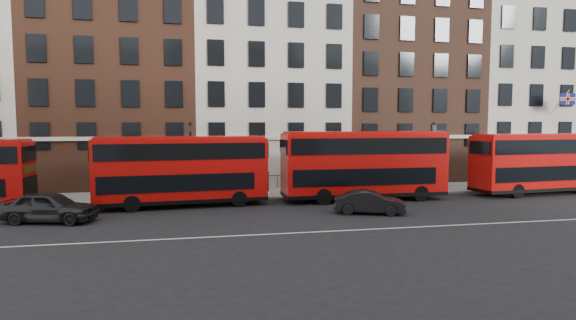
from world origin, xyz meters
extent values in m
plane|color=black|center=(0.00, 0.00, 0.00)|extent=(120.00, 120.00, 0.00)
cube|color=gray|center=(0.00, 10.50, 0.07)|extent=(80.00, 5.00, 0.15)
cube|color=gray|center=(0.00, 8.00, 0.08)|extent=(80.00, 0.30, 0.16)
cube|color=white|center=(0.00, -2.00, 0.01)|extent=(70.00, 0.12, 0.01)
cube|color=brown|center=(-12.80, 18.00, 11.00)|extent=(12.80, 10.00, 22.00)
cube|color=#B2AF9D|center=(0.00, 18.00, 9.50)|extent=(12.80, 10.00, 19.00)
cube|color=brown|center=(12.80, 18.00, 10.50)|extent=(12.80, 10.00, 21.00)
cube|color=#B0AA98|center=(25.60, 18.00, 10.00)|extent=(12.80, 10.00, 20.00)
cube|color=black|center=(-16.21, 6.46, 1.53)|extent=(0.11, 2.18, 1.28)
cube|color=black|center=(-16.21, 6.46, 2.59)|extent=(0.10, 1.88, 0.42)
cylinder|color=black|center=(-18.09, 7.55, 0.49)|extent=(0.99, 0.29, 0.99)
cube|color=#BF0C09|center=(-7.27, 6.40, 2.36)|extent=(10.81, 3.36, 4.00)
cube|color=black|center=(-7.27, 6.40, 0.48)|extent=(10.81, 3.40, 0.24)
cube|color=black|center=(-7.58, 6.38, 1.67)|extent=(9.60, 3.34, 1.06)
cube|color=black|center=(-7.27, 6.40, 3.60)|extent=(10.41, 3.41, 1.01)
cube|color=#BF0C09|center=(-7.27, 6.40, 4.41)|extent=(10.49, 3.13, 0.18)
cube|color=black|center=(-1.93, 6.82, 1.57)|extent=(0.26, 2.23, 1.32)
cube|color=black|center=(-1.93, 6.82, 2.66)|extent=(0.23, 1.93, 0.43)
cylinder|color=black|center=(-3.75, 5.54, 0.51)|extent=(1.03, 0.36, 1.01)
cylinder|color=black|center=(-3.92, 7.80, 0.51)|extent=(1.03, 0.36, 1.01)
cylinder|color=black|center=(-10.22, 5.03, 0.51)|extent=(1.03, 0.36, 1.01)
cylinder|color=black|center=(-10.39, 7.29, 0.51)|extent=(1.03, 0.36, 1.01)
cube|color=#BF0C09|center=(4.99, 6.40, 2.50)|extent=(11.31, 2.73, 4.25)
cube|color=black|center=(4.99, 6.40, 0.51)|extent=(11.32, 2.77, 0.26)
cube|color=black|center=(4.67, 6.40, 1.78)|extent=(10.02, 2.81, 1.13)
cube|color=black|center=(4.99, 6.40, 3.82)|extent=(10.88, 2.81, 1.08)
cube|color=#BF0C09|center=(4.99, 6.40, 4.68)|extent=(10.99, 2.51, 0.19)
cube|color=black|center=(10.69, 6.38, 1.67)|extent=(0.09, 2.37, 1.40)
cube|color=black|center=(10.69, 6.38, 2.82)|extent=(0.09, 2.05, 0.45)
cylinder|color=black|center=(8.65, 5.18, 0.54)|extent=(1.08, 0.31, 1.08)
cylinder|color=black|center=(8.66, 7.59, 0.54)|extent=(1.08, 0.31, 1.08)
cylinder|color=black|center=(1.76, 5.21, 0.54)|extent=(1.08, 0.31, 1.08)
cylinder|color=black|center=(1.77, 7.62, 0.54)|extent=(1.08, 0.31, 1.08)
cube|color=#BF0C09|center=(19.04, 6.40, 2.39)|extent=(10.97, 3.44, 4.06)
cube|color=black|center=(19.04, 6.40, 0.48)|extent=(10.98, 3.48, 0.25)
cube|color=black|center=(18.73, 6.38, 1.70)|extent=(9.75, 3.42, 1.08)
cube|color=black|center=(19.04, 6.40, 3.65)|extent=(10.57, 3.49, 1.03)
cube|color=#BF0C09|center=(19.04, 6.40, 4.47)|extent=(10.65, 3.21, 0.19)
cylinder|color=black|center=(22.43, 7.83, 0.51)|extent=(1.05, 0.37, 1.03)
cylinder|color=black|center=(16.05, 5.00, 0.51)|extent=(1.05, 0.37, 1.03)
cylinder|color=black|center=(15.87, 7.30, 0.51)|extent=(1.05, 0.37, 1.03)
imported|color=#242427|center=(-14.16, 2.97, 0.84)|extent=(5.25, 3.11, 1.68)
imported|color=black|center=(3.60, 1.79, 0.68)|extent=(4.36, 2.74, 1.36)
cylinder|color=black|center=(-6.78, 8.55, 2.45)|extent=(0.14, 0.14, 4.60)
cylinder|color=black|center=(-6.78, 8.55, 0.45)|extent=(0.32, 0.32, 0.60)
cube|color=#262626|center=(-6.78, 8.55, 5.00)|extent=(0.32, 0.32, 0.55)
cone|color=black|center=(-6.78, 8.55, 5.35)|extent=(0.44, 0.44, 0.25)
cylinder|color=black|center=(11.66, 9.02, 2.45)|extent=(0.14, 0.14, 4.60)
cylinder|color=black|center=(11.66, 9.02, 0.45)|extent=(0.32, 0.32, 0.60)
cube|color=#262626|center=(11.66, 9.02, 5.00)|extent=(0.32, 0.32, 0.55)
cone|color=black|center=(11.66, 9.02, 5.35)|extent=(0.44, 0.44, 0.25)
cylinder|color=black|center=(23.80, 8.24, 1.45)|extent=(0.12, 0.12, 2.60)
cube|color=black|center=(23.80, 8.09, 3.05)|extent=(0.25, 0.30, 0.75)
camera|label=1|loc=(-6.29, -22.91, 5.24)|focal=28.00mm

